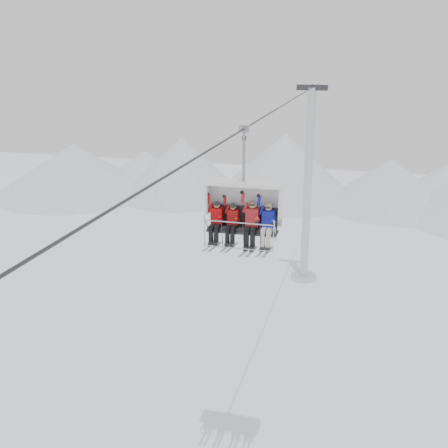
% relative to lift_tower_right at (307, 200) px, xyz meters
% --- Properties ---
extents(ridgeline, '(72.00, 21.00, 7.00)m').
position_rel_lift_tower_right_xyz_m(ridgeline, '(-1.58, 20.05, -2.94)').
color(ridgeline, silver).
rests_on(ridgeline, ground).
extents(lift_tower_right, '(2.00, 1.80, 13.48)m').
position_rel_lift_tower_right_xyz_m(lift_tower_right, '(0.00, 0.00, 0.00)').
color(lift_tower_right, silver).
rests_on(lift_tower_right, ground).
extents(haul_cable, '(0.06, 50.00, 0.06)m').
position_rel_lift_tower_right_xyz_m(haul_cable, '(0.00, -22.00, 7.52)').
color(haul_cable, '#2E2F34').
rests_on(haul_cable, lift_tower_left).
extents(chairlift_carrier, '(2.56, 1.17, 3.98)m').
position_rel_lift_tower_right_xyz_m(chairlift_carrier, '(0.00, -19.35, 4.93)').
color(chairlift_carrier, black).
rests_on(chairlift_carrier, haul_cable).
extents(skier_far_left, '(0.39, 1.69, 1.56)m').
position_rel_lift_tower_right_xyz_m(skier_far_left, '(-0.90, -19.67, 4.41)').
color(skier_far_left, red).
rests_on(skier_far_left, chairlift_carrier).
extents(skier_center_left, '(0.37, 1.69, 1.51)m').
position_rel_lift_tower_right_xyz_m(skier_center_left, '(-0.33, -19.67, 4.40)').
color(skier_center_left, '#AD100F').
rests_on(skier_center_left, chairlift_carrier).
extents(skier_center_right, '(0.44, 1.69, 1.72)m').
position_rel_lift_tower_right_xyz_m(skier_center_right, '(0.34, -19.65, 4.46)').
color(skier_center_right, red).
rests_on(skier_center_right, chairlift_carrier).
extents(skier_far_right, '(0.41, 1.69, 1.63)m').
position_rel_lift_tower_right_xyz_m(skier_far_right, '(0.88, -19.66, 4.43)').
color(skier_far_right, '#141CAD').
rests_on(skier_far_right, chairlift_carrier).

